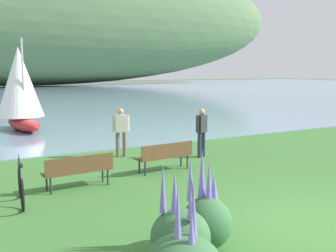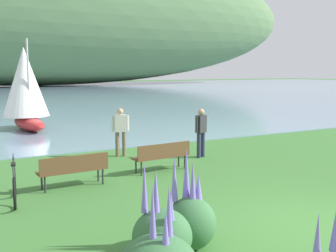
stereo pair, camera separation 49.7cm
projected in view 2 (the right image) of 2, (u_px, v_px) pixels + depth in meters
The scene contains 11 objects.
ground_plane at pixel (314, 227), 7.91m from camera, with size 200.00×200.00×0.00m, color #3D7533.
bay_water at pixel (9, 94), 50.98m from camera, with size 180.00×80.00×0.04m, color #7A99B2.
distant_hillside at pixel (35, 9), 73.72m from camera, with size 111.38×28.00×28.00m, color #567A4C.
park_bench_near_camera at pixel (162, 154), 12.16m from camera, with size 1.83×0.63×0.88m.
park_bench_further_along at pixel (74, 168), 10.49m from camera, with size 1.82×0.58×0.88m.
bicycle_leaning_near_bench at pixel (14, 185), 9.35m from camera, with size 0.28×1.76×1.01m.
person_at_shoreline at pixel (120, 129), 14.24m from camera, with size 0.59×0.31×1.71m.
person_on_the_grass at pixel (201, 130), 14.08m from camera, with size 0.58×0.34×1.71m.
echium_bush_beside_closest at pixel (162, 235), 6.39m from camera, with size 0.96×0.96×1.64m.
echium_bush_mid_cluster at pixel (191, 220), 6.91m from camera, with size 0.87×0.87×1.73m.
sailboat_mid_bay at pixel (25, 87), 20.34m from camera, with size 2.52×3.93×4.51m.
Camera 2 is at (-6.06, -5.36, 3.06)m, focal length 43.32 mm.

